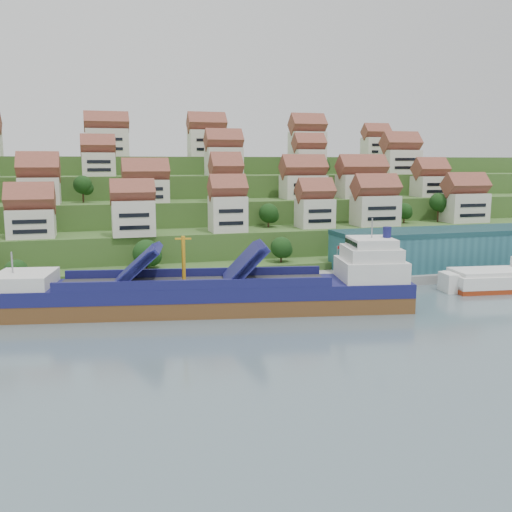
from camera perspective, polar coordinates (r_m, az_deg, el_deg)
name	(u,v)px	position (r m, az deg, el deg)	size (l,w,h in m)	color
ground	(276,304)	(119.26, 2.04, -4.85)	(300.00, 300.00, 0.00)	slate
quay	(336,280)	(139.70, 7.96, -2.35)	(180.00, 14.00, 2.20)	gray
hillside	(192,212)	(217.22, -6.45, 4.42)	(260.00, 128.00, 31.00)	#2D4C1E
hillside_village	(222,178)	(175.28, -3.42, 7.79)	(159.99, 63.52, 29.14)	beige
hillside_trees	(224,200)	(162.97, -3.18, 5.58)	(142.55, 62.33, 31.07)	#183E14
warehouse	(447,248)	(155.93, 18.52, 0.75)	(60.00, 15.00, 10.00)	#265C67
flagpole	(337,260)	(133.38, 8.14, -0.38)	(1.28, 0.16, 8.00)	gray
cargo_ship	(217,294)	(113.49, -3.91, -3.83)	(82.33, 27.07, 18.09)	brown
second_ship	(509,279)	(144.80, 23.97, -2.16)	(27.99, 13.29, 7.81)	maroon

